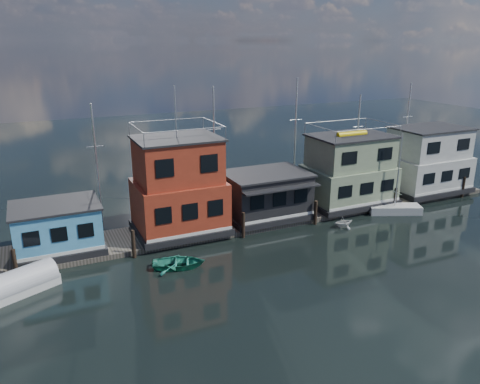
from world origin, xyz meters
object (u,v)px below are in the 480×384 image
houseboat_white (427,161)px  dinghy_white (343,222)px  houseboat_blue (57,228)px  houseboat_green (349,171)px  tarp_runabout (22,283)px  dinghy_teal (179,263)px  day_sailer (394,209)px  houseboat_dark (266,195)px  houseboat_red (179,188)px

houseboat_white → dinghy_white: (-13.62, -4.35, -3.05)m
houseboat_blue → houseboat_green: 26.53m
dinghy_white → tarp_runabout: 25.55m
houseboat_blue → dinghy_teal: 9.67m
houseboat_blue → dinghy_white: (22.88, -4.35, -1.71)m
houseboat_green → day_sailer: 5.48m
houseboat_green → dinghy_teal: bearing=-163.1°
houseboat_white → dinghy_teal: (-28.95, -5.76, -3.15)m
day_sailer → houseboat_green: bearing=153.0°
houseboat_dark → houseboat_green: (9.00, 0.02, 1.13)m
dinghy_white → day_sailer: bearing=-80.7°
houseboat_blue → dinghy_teal: bearing=-37.3°
houseboat_red → tarp_runabout: (-12.16, -4.87, -3.44)m
houseboat_dark → dinghy_white: (5.38, -4.33, -1.93)m
houseboat_white → dinghy_teal: size_ratio=2.24×
houseboat_dark → dinghy_teal: bearing=-150.0°
tarp_runabout → dinghy_teal: tarp_runabout is taller
tarp_runabout → dinghy_teal: bearing=-29.5°
houseboat_dark → tarp_runabout: 20.81m
houseboat_dark → houseboat_white: (19.00, 0.02, 1.12)m
houseboat_dark → houseboat_green: size_ratio=0.88×
houseboat_green → day_sailer: (2.90, -3.45, -3.11)m
dinghy_white → tarp_runabout: bearing=92.7°
houseboat_dark → day_sailer: (11.90, -3.43, -1.98)m
houseboat_green → houseboat_white: houseboat_green is taller
houseboat_white → day_sailer: size_ratio=1.10×
houseboat_red → houseboat_white: size_ratio=1.41×
day_sailer → dinghy_teal: bearing=-151.0°
houseboat_blue → dinghy_white: houseboat_blue is taller
houseboat_blue → houseboat_dark: (17.50, -0.02, 0.21)m
houseboat_dark → houseboat_green: bearing=0.1°
houseboat_blue → dinghy_teal: houseboat_blue is taller
houseboat_blue → houseboat_dark: bearing=-0.1°
tarp_runabout → houseboat_dark: bearing=-11.0°
houseboat_dark → houseboat_blue: bearing=179.9°
day_sailer → houseboat_red: bearing=-166.8°
houseboat_red → houseboat_dark: houseboat_red is taller
houseboat_green → houseboat_white: 10.00m
houseboat_blue → day_sailer: (29.40, -3.45, -1.77)m
dinghy_white → houseboat_red: bearing=73.5°
day_sailer → houseboat_blue: bearing=-163.7°
tarp_runabout → houseboat_white: bearing=-17.5°
dinghy_teal → day_sailer: bearing=-65.9°
dinghy_white → tarp_runabout: size_ratio=0.39×
dinghy_white → day_sailer: day_sailer is taller
houseboat_dark → houseboat_white: bearing=0.1°
day_sailer → tarp_runabout: 32.10m
dinghy_white → houseboat_white: bearing=-70.8°
houseboat_red → dinghy_white: houseboat_red is taller
dinghy_white → tarp_runabout: tarp_runabout is taller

